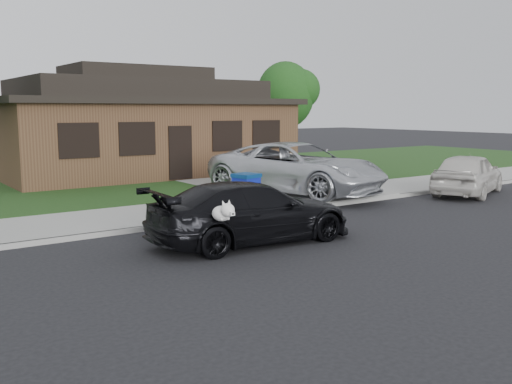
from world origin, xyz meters
TOP-DOWN VIEW (x-y plane):
  - ground at (0.00, 0.00)m, footprint 120.00×120.00m
  - sidewalk at (0.00, 5.00)m, footprint 60.00×3.00m
  - curb at (0.00, 3.50)m, footprint 60.00×0.12m
  - lawn at (0.00, 13.00)m, footprint 60.00×13.00m
  - driveway at (6.00, 10.00)m, footprint 4.50×13.00m
  - sedan at (0.49, 1.02)m, footprint 4.78×2.40m
  - minivan at (5.51, 5.57)m, footprint 4.44×6.64m
  - white_compact at (10.70, 2.63)m, footprint 4.57×3.14m
  - recycling_bin at (2.28, 3.84)m, footprint 0.75×0.75m
  - house at (4.00, 15.00)m, footprint 12.60×8.60m
  - tree_1 at (12.14, 14.40)m, footprint 3.15×3.00m

SIDE VIEW (x-z plane):
  - ground at x=0.00m, z-range 0.00..0.00m
  - sidewalk at x=0.00m, z-range 0.00..0.12m
  - curb at x=0.00m, z-range 0.00..0.12m
  - lawn at x=0.00m, z-range 0.00..0.13m
  - driveway at x=6.00m, z-range 0.00..0.14m
  - recycling_bin at x=2.28m, z-range 0.13..1.17m
  - sedan at x=0.49m, z-range 0.00..1.36m
  - white_compact at x=10.70m, z-range 0.00..1.44m
  - minivan at x=5.51m, z-range 0.14..1.83m
  - house at x=4.00m, z-range -0.19..4.46m
  - tree_1 at x=12.14m, z-range 1.09..6.34m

